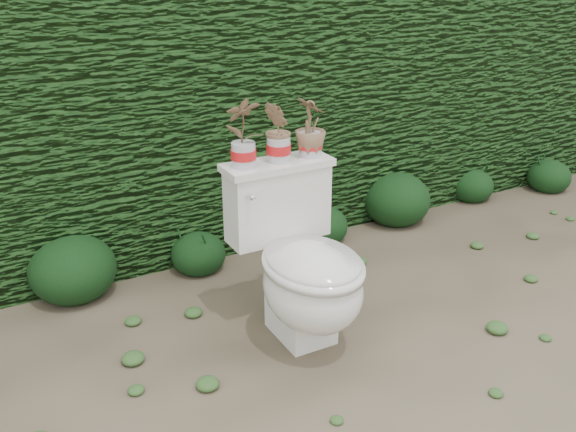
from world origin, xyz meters
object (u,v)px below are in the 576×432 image
potted_plant_right (310,129)px  potted_plant_center (279,133)px  potted_plant_left (243,134)px  toilet (303,268)px

potted_plant_right → potted_plant_center: bearing=79.6°
potted_plant_left → potted_plant_right: bearing=178.1°
toilet → potted_plant_center: potted_plant_center is taller
potted_plant_center → potted_plant_right: size_ratio=1.01×
potted_plant_center → potted_plant_right: 0.16m
toilet → potted_plant_left: 0.64m
potted_plant_left → potted_plant_right: potted_plant_left is taller
potted_plant_left → potted_plant_center: 0.17m
potted_plant_center → potted_plant_left: bearing=-73.6°
toilet → potted_plant_left: potted_plant_left is taller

